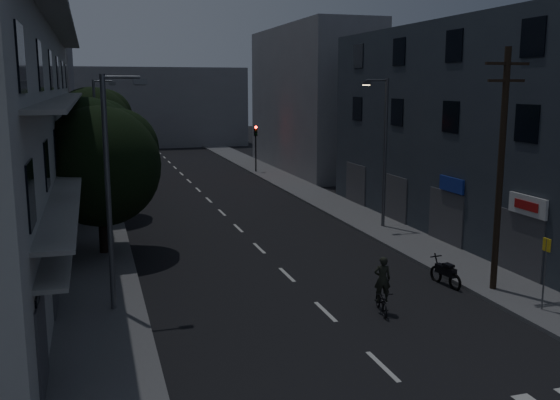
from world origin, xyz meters
TOP-DOWN VIEW (x-y plane):
  - ground at (0.00, 25.00)m, footprint 160.00×160.00m
  - sidewalk_left at (-7.50, 25.00)m, footprint 3.00×90.00m
  - sidewalk_right at (7.50, 25.00)m, footprint 3.00×90.00m
  - lane_markings at (0.00, 31.25)m, footprint 0.15×60.50m
  - building_right at (11.99, 14.00)m, footprint 6.19×28.00m
  - building_far_left at (-12.00, 48.00)m, footprint 6.00×20.00m
  - building_far_right at (12.00, 42.00)m, footprint 6.00×20.00m
  - building_far_end at (0.00, 70.00)m, footprint 24.00×8.00m
  - tree_near at (-7.14, 16.41)m, footprint 5.48×5.48m
  - tree_mid at (-7.70, 24.87)m, footprint 5.69×5.69m
  - tree_far at (-7.35, 36.47)m, footprint 6.10×6.10m
  - traffic_signal_far_right at (6.49, 40.99)m, footprint 0.28×0.37m
  - traffic_signal_far_left at (-6.27, 41.26)m, footprint 0.28×0.37m
  - street_lamp_left_near at (-6.96, 8.59)m, footprint 1.51×0.25m
  - street_lamp_right at (7.51, 17.62)m, footprint 1.51×0.25m
  - street_lamp_left_far at (-7.10, 30.58)m, footprint 1.51×0.25m
  - utility_pole at (6.89, 6.63)m, footprint 1.80×0.24m
  - bus_stop_sign at (7.11, 4.19)m, footprint 0.06×0.35m
  - motorcycle at (5.57, 7.87)m, footprint 0.54×1.86m
  - cyclist at (1.83, 5.85)m, footprint 0.89×1.67m

SIDE VIEW (x-z plane):
  - ground at x=0.00m, z-range 0.00..0.00m
  - lane_markings at x=0.00m, z-range 0.00..0.01m
  - sidewalk_left at x=-7.50m, z-range 0.00..0.15m
  - sidewalk_right at x=7.50m, z-range 0.00..0.15m
  - motorcycle at x=5.57m, z-range -0.13..1.07m
  - cyclist at x=1.83m, z-range -0.33..1.69m
  - bus_stop_sign at x=7.11m, z-range 0.63..3.15m
  - traffic_signal_far_right at x=6.49m, z-range 1.05..5.15m
  - traffic_signal_far_left at x=-6.27m, z-range 1.05..5.15m
  - tree_near at x=-7.14m, z-range 1.00..7.75m
  - tree_mid at x=-7.70m, z-range 1.02..8.02m
  - street_lamp_left_near at x=-6.96m, z-range 0.60..8.60m
  - street_lamp_right at x=7.51m, z-range 0.60..8.60m
  - street_lamp_left_far at x=-7.10m, z-range 0.60..8.60m
  - utility_pole at x=6.89m, z-range 0.37..9.37m
  - tree_far at x=-7.35m, z-range 1.10..8.65m
  - building_far_end at x=0.00m, z-range 0.00..10.00m
  - building_right at x=11.99m, z-range 0.00..11.00m
  - building_far_right at x=12.00m, z-range 0.00..13.00m
  - building_far_left at x=-12.00m, z-range 0.00..16.00m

